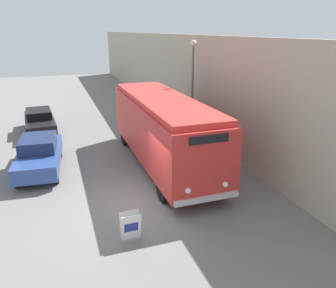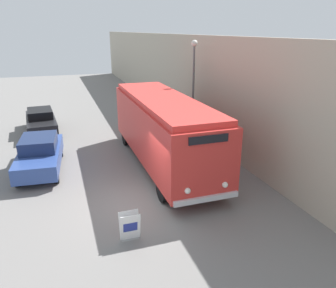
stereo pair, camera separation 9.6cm
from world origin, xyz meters
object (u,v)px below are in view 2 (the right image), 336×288
object	(u,v)px
parked_car_mid	(41,121)
streetlamp	(194,77)
sign_board	(130,227)
parked_car_near	(40,154)
vintage_bus	(163,128)

from	to	relation	value
parked_car_mid	streetlamp	bearing A→B (deg)	-33.21
sign_board	parked_car_mid	world-z (taller)	parked_car_mid
sign_board	parked_car_mid	bearing A→B (deg)	102.44
parked_car_near	parked_car_mid	xyz separation A→B (m)	(-0.11, 6.48, -0.05)
streetlamp	parked_car_mid	distance (m)	10.32
streetlamp	parked_car_near	size ratio (longest dim) A/B	1.22
vintage_bus	parked_car_near	xyz separation A→B (m)	(-5.74, 1.25, -1.09)
parked_car_mid	parked_car_near	bearing A→B (deg)	-93.15
streetlamp	parked_car_mid	xyz separation A→B (m)	(-8.61, 4.79, -3.07)
sign_board	streetlamp	distance (m)	10.74
streetlamp	parked_car_mid	bearing A→B (deg)	150.92
vintage_bus	parked_car_near	size ratio (longest dim) A/B	2.09
vintage_bus	sign_board	distance (m)	6.41
streetlamp	parked_car_near	xyz separation A→B (m)	(-8.50, -1.69, -3.02)
parked_car_near	parked_car_mid	bearing A→B (deg)	95.72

